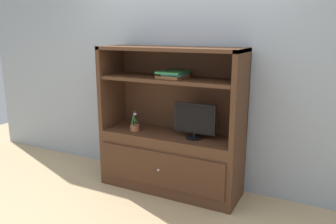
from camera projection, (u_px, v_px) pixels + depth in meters
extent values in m
plane|color=tan|center=(152.00, 204.00, 3.41)|extent=(8.00, 8.00, 0.00)
cube|color=#9EA8B2|center=(184.00, 59.00, 3.73)|extent=(6.00, 0.10, 2.80)
cube|color=#4C2D1C|center=(170.00, 161.00, 3.68)|extent=(1.53, 0.48, 0.63)
cube|color=#462A19|center=(159.00, 170.00, 3.46)|extent=(1.41, 0.02, 0.38)
sphere|color=silver|center=(158.00, 170.00, 3.45)|extent=(0.02, 0.02, 0.02)
cube|color=#4C2D1C|center=(112.00, 86.00, 3.83)|extent=(0.05, 0.48, 0.92)
cube|color=#4C2D1C|center=(240.00, 98.00, 3.17)|extent=(0.05, 0.48, 0.92)
cube|color=#4C2D1C|center=(180.00, 88.00, 3.70)|extent=(1.53, 0.02, 0.92)
cube|color=#4C2D1C|center=(170.00, 49.00, 3.40)|extent=(1.53, 0.48, 0.04)
cube|color=#4C2D1C|center=(170.00, 79.00, 3.47)|extent=(1.43, 0.44, 0.04)
cylinder|color=black|center=(194.00, 138.00, 3.45)|extent=(0.18, 0.18, 0.01)
cylinder|color=black|center=(194.00, 135.00, 3.45)|extent=(0.03, 0.03, 0.04)
cube|color=black|center=(195.00, 118.00, 3.40)|extent=(0.45, 0.02, 0.31)
cube|color=black|center=(194.00, 119.00, 3.39)|extent=(0.41, 0.00, 0.28)
cylinder|color=#B26642|center=(135.00, 128.00, 3.72)|extent=(0.10, 0.10, 0.06)
cylinder|color=#3D6B33|center=(135.00, 118.00, 3.69)|extent=(0.01, 0.01, 0.16)
cube|color=#2D7A38|center=(136.00, 121.00, 3.68)|extent=(0.03, 0.08, 0.11)
cube|color=#2D7A38|center=(132.00, 121.00, 3.71)|extent=(0.03, 0.10, 0.15)
sphere|color=#DB9EC6|center=(135.00, 114.00, 3.68)|extent=(0.03, 0.03, 0.03)
sphere|color=#DB9EC6|center=(136.00, 114.00, 3.67)|extent=(0.03, 0.03, 0.03)
cube|color=#A56638|center=(173.00, 76.00, 3.45)|extent=(0.28, 0.29, 0.03)
cube|color=teal|center=(175.00, 74.00, 3.44)|extent=(0.22, 0.27, 0.02)
cube|color=#338C4C|center=(173.00, 72.00, 3.44)|extent=(0.26, 0.32, 0.02)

